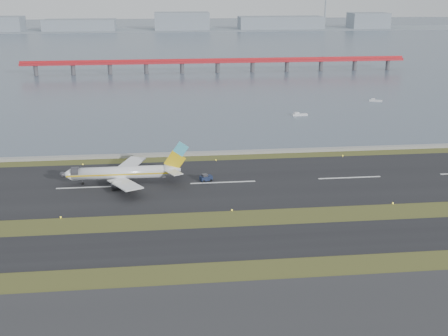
{
  "coord_description": "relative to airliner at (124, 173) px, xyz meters",
  "views": [
    {
      "loc": [
        -17.35,
        -130.9,
        58.34
      ],
      "look_at": [
        -0.57,
        22.0,
        7.4
      ],
      "focal_mm": 45.0,
      "sensor_mm": 36.0,
      "label": 1
    }
  ],
  "objects": [
    {
      "name": "workboat_near",
      "position": [
        74.72,
        84.08,
        -2.92
      ],
      "size": [
        7.15,
        2.72,
        1.7
      ],
      "rotation": [
        0.0,
        0.0,
        0.07
      ],
      "color": "silver",
      "rests_on": "ground"
    },
    {
      "name": "ground",
      "position": [
        29.98,
        -32.66,
        -3.46
      ],
      "size": [
        1000.0,
        1000.0,
        0.0
      ],
      "primitive_type": "plane",
      "color": "#324518",
      "rests_on": "ground"
    },
    {
      "name": "airliner",
      "position": [
        0.0,
        0.0,
        0.0
      ],
      "size": [
        38.52,
        32.89,
        12.8
      ],
      "color": "white",
      "rests_on": "ground"
    },
    {
      "name": "workboat_far",
      "position": [
        121.41,
        111.5,
        -2.96
      ],
      "size": [
        6.75,
        4.47,
        1.57
      ],
      "rotation": [
        0.0,
        0.0,
        -0.41
      ],
      "color": "silver",
      "rests_on": "ground"
    },
    {
      "name": "runway_strip",
      "position": [
        29.98,
        -2.66,
        -3.41
      ],
      "size": [
        1000.0,
        45.0,
        0.1
      ],
      "primitive_type": "cube",
      "color": "black",
      "rests_on": "ground"
    },
    {
      "name": "pushback_tug",
      "position": [
        24.86,
        -0.74,
        -2.33
      ],
      "size": [
        4.11,
        3.15,
        2.33
      ],
      "rotation": [
        0.0,
        0.0,
        0.34
      ],
      "color": "#141E39",
      "rests_on": "ground"
    },
    {
      "name": "far_shoreline",
      "position": [
        43.6,
        587.34,
        2.61
      ],
      "size": [
        1400.0,
        80.0,
        60.5
      ],
      "color": "gray",
      "rests_on": "ground"
    },
    {
      "name": "taxiway_strip",
      "position": [
        29.98,
        -44.66,
        -3.41
      ],
      "size": [
        1000.0,
        18.0,
        0.1
      ],
      "primitive_type": "cube",
      "color": "black",
      "rests_on": "ground"
    },
    {
      "name": "red_pier",
      "position": [
        49.98,
        217.34,
        3.82
      ],
      "size": [
        260.0,
        5.0,
        10.2
      ],
      "color": "red",
      "rests_on": "ground"
    },
    {
      "name": "seawall",
      "position": [
        29.98,
        27.34,
        -2.96
      ],
      "size": [
        1000.0,
        2.5,
        1.0
      ],
      "primitive_type": "cube",
      "color": "gray",
      "rests_on": "ground"
    },
    {
      "name": "bay_water",
      "position": [
        29.98,
        427.34,
        -3.46
      ],
      "size": [
        1400.0,
        800.0,
        1.3
      ],
      "primitive_type": "cube",
      "color": "#4B586B",
      "rests_on": "ground"
    }
  ]
}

